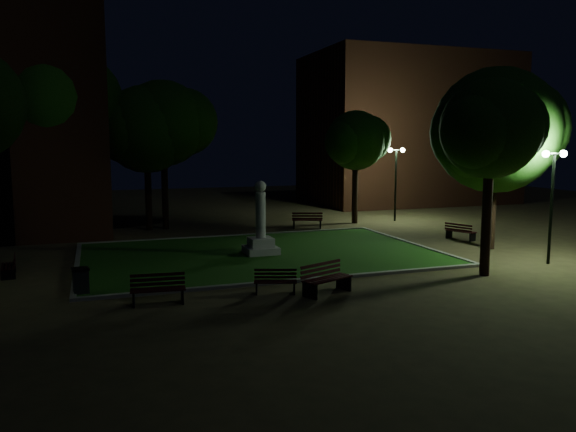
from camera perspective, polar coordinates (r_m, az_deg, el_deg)
name	(u,v)px	position (r m, az deg, el deg)	size (l,w,h in m)	color
ground	(275,264)	(22.93, -1.36, -4.92)	(80.00, 80.00, 0.00)	#473C22
lawn	(261,254)	(24.79, -2.78, -3.89)	(15.00, 10.00, 0.08)	#1E5112
lawn_kerb	(261,254)	(24.79, -2.78, -3.84)	(15.40, 10.40, 0.12)	slate
monument	(261,234)	(24.63, -2.79, -1.80)	(1.40, 1.40, 3.20)	#A49E97
building_far	(407,130)	(48.23, 11.98, 8.57)	(16.00, 10.00, 12.00)	#522717
tree_north_wl	(148,129)	(32.43, -14.01, 8.53)	(5.93, 4.84, 8.08)	black
tree_ne	(357,141)	(34.53, 7.03, 7.61)	(4.43, 3.61, 6.87)	black
tree_east	(498,130)	(27.53, 20.57, 8.15)	(6.99, 5.70, 8.33)	black
tree_se	(493,129)	(21.81, 20.09, 8.30)	(4.46, 3.64, 7.24)	black
tree_nw	(52,100)	(31.85, -22.89, 10.83)	(6.93, 5.66, 9.95)	black
tree_far_north	(165,123)	(32.68, -12.39, 9.17)	(5.90, 4.82, 8.41)	black
lamppost_se	(553,185)	(24.90, 25.30, 2.82)	(1.18, 0.28, 4.61)	black
lamppost_nw	(15,183)	(31.64, -26.00, 3.06)	(1.18, 0.28, 4.10)	black
lamppost_ne	(396,170)	(35.91, 10.91, 4.58)	(1.18, 0.28, 4.60)	black
bench_near_left	(275,282)	(18.56, -1.28, -6.73)	(1.48, 0.90, 0.77)	black
bench_near_right	(326,279)	(18.50, 3.86, -6.44)	(1.92, 1.29, 1.00)	black
bench_west_near	(158,290)	(17.79, -13.07, -7.33)	(1.70, 0.72, 0.91)	black
bench_left_side	(10,267)	(23.24, -26.41, -4.64)	(0.63, 1.42, 0.76)	black
bench_right_side	(460,232)	(29.91, 17.08, -1.56)	(1.08, 1.63, 0.85)	black
bench_far_side	(307,221)	(32.42, 1.96, -0.47)	(1.85, 1.16, 0.96)	black
trash_bin	(81,281)	(19.45, -20.31, -6.26)	(0.58, 0.58, 0.90)	black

